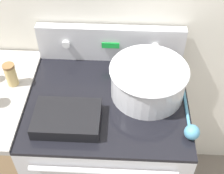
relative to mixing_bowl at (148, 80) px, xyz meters
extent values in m
cube|color=silver|center=(-0.19, 0.32, 0.22)|extent=(8.00, 0.05, 2.50)
cube|color=#BCBCC1|center=(-0.19, -0.04, -0.57)|extent=(0.76, 0.65, 0.93)
cube|color=black|center=(-0.19, -0.04, -0.10)|extent=(0.76, 0.65, 0.02)
cylinder|color=silver|center=(-0.19, -0.39, -0.17)|extent=(0.62, 0.02, 0.02)
cube|color=#BCBCC1|center=(-0.19, 0.26, 0.01)|extent=(0.76, 0.05, 0.20)
cylinder|color=white|center=(-0.41, 0.22, 0.02)|extent=(0.04, 0.02, 0.04)
cylinder|color=white|center=(0.04, 0.22, 0.02)|extent=(0.04, 0.02, 0.04)
cube|color=green|center=(-0.19, 0.22, 0.02)|extent=(0.09, 0.01, 0.03)
cylinder|color=silver|center=(0.00, 0.00, -0.01)|extent=(0.34, 0.34, 0.16)
torus|color=silver|center=(0.00, 0.00, 0.06)|extent=(0.36, 0.36, 0.01)
cylinder|color=beige|center=(0.00, 0.00, 0.05)|extent=(0.32, 0.32, 0.02)
cube|color=black|center=(-0.35, -0.20, -0.06)|extent=(0.29, 0.20, 0.06)
cube|color=tan|center=(-0.35, -0.20, -0.05)|extent=(0.25, 0.18, 0.03)
cylinder|color=teal|center=(0.18, -0.11, -0.08)|extent=(0.01, 0.29, 0.01)
sphere|color=teal|center=(0.18, -0.25, -0.06)|extent=(0.07, 0.07, 0.07)
cylinder|color=tan|center=(-0.65, 0.02, -0.02)|extent=(0.05, 0.05, 0.11)
cylinder|color=brown|center=(-0.65, 0.02, 0.04)|extent=(0.06, 0.06, 0.01)
camera|label=1|loc=(-0.12, -1.05, 0.99)|focal=50.00mm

